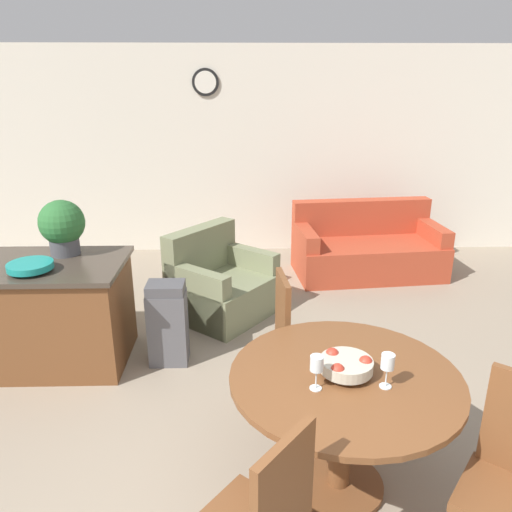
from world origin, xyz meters
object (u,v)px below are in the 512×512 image
kitchen_island (52,313)px  couch (367,250)px  fruit_bowl (346,365)px  potted_plant (62,226)px  trash_bin (168,323)px  dining_table (344,402)px  wine_glass_right (388,363)px  armchair (221,287)px  teal_bowl (30,266)px  wine_glass_left (317,365)px  dining_chair_far_side (297,336)px

kitchen_island → couch: bearing=32.3°
fruit_bowl → kitchen_island: 2.64m
potted_plant → trash_bin: size_ratio=0.64×
dining_table → wine_glass_right: wine_glass_right is taller
armchair → dining_table: bearing=-122.9°
kitchen_island → teal_bowl: 0.52m
potted_plant → armchair: 1.66m
wine_glass_left → wine_glass_right: size_ratio=1.00×
kitchen_island → teal_bowl: bearing=-98.8°
trash_bin → kitchen_island: bearing=177.6°
kitchen_island → teal_bowl: size_ratio=3.70×
fruit_bowl → potted_plant: bearing=140.4°
dining_chair_far_side → armchair: bearing=-163.6°
teal_bowl → armchair: 1.87m
dining_chair_far_side → kitchen_island: 2.08m
potted_plant → fruit_bowl: bearing=-39.6°
trash_bin → wine_glass_left: bearing=-57.1°
teal_bowl → armchair: bearing=37.2°
potted_plant → armchair: potted_plant is taller
potted_plant → dining_table: bearing=-39.6°
kitchen_island → dining_table: bearing=-34.4°
dining_table → armchair: 2.50m
wine_glass_left → kitchen_island: 2.58m
dining_chair_far_side → wine_glass_left: size_ratio=5.25×
teal_bowl → couch: size_ratio=0.19×
dining_chair_far_side → wine_glass_right: 1.10m
wine_glass_right → potted_plant: bearing=141.0°
kitchen_island → wine_glass_left: bearing=-39.0°
armchair → fruit_bowl: bearing=-123.0°
fruit_bowl → wine_glass_right: 0.23m
dining_table → kitchen_island: (-2.15, 1.48, -0.15)m
dining_table → kitchen_island: 2.61m
wine_glass_left → dining_table: bearing=34.4°
wine_glass_left → armchair: (-0.60, 2.47, -0.62)m
wine_glass_left → kitchen_island: wine_glass_left is taller
kitchen_island → trash_bin: bearing=-2.4°
wine_glass_left → couch: (1.15, 3.57, -0.62)m
wine_glass_right → potted_plant: potted_plant is taller
dining_table → kitchen_island: kitchen_island is taller
dining_chair_far_side → trash_bin: (-1.02, 0.58, -0.19)m
trash_bin → armchair: 1.00m
fruit_bowl → teal_bowl: 2.53m
dining_table → kitchen_island: size_ratio=1.01×
wine_glass_left → trash_bin: (-1.01, 1.56, -0.56)m
dining_table → couch: 3.59m
dining_table → fruit_bowl: size_ratio=4.40×
kitchen_island → trash_bin: kitchen_island is taller
wine_glass_right → kitchen_island: (-2.34, 1.59, -0.47)m
teal_bowl → couch: 3.87m
dining_table → potted_plant: 2.71m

